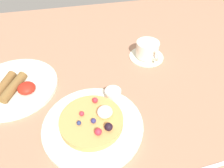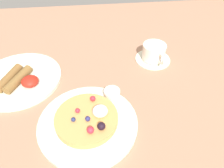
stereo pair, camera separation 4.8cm
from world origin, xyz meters
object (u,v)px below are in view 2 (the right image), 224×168
(pancake_plate, at_px, (88,123))
(syrup_ramekin, at_px, (112,93))
(coffee_saucer, at_px, (153,59))
(coffee_cup, at_px, (154,52))
(breakfast_plate, at_px, (19,79))

(pancake_plate, height_order, syrup_ramekin, syrup_ramekin)
(coffee_saucer, height_order, coffee_cup, coffee_cup)
(pancake_plate, xyz_separation_m, syrup_ramekin, (0.07, 0.08, 0.02))
(pancake_plate, relative_size, breakfast_plate, 0.96)
(syrup_ramekin, xyz_separation_m, coffee_saucer, (0.16, 0.17, -0.02))
(coffee_saucer, distance_m, coffee_cup, 0.03)
(pancake_plate, relative_size, coffee_cup, 2.36)
(syrup_ramekin, relative_size, coffee_saucer, 0.37)
(breakfast_plate, height_order, coffee_cup, coffee_cup)
(coffee_saucer, bearing_deg, coffee_cup, -76.54)
(coffee_cup, bearing_deg, coffee_saucer, 103.46)
(pancake_plate, bearing_deg, coffee_cup, 46.93)
(pancake_plate, distance_m, syrup_ramekin, 0.11)
(syrup_ramekin, bearing_deg, pancake_plate, -130.84)
(syrup_ramekin, bearing_deg, coffee_cup, 45.92)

